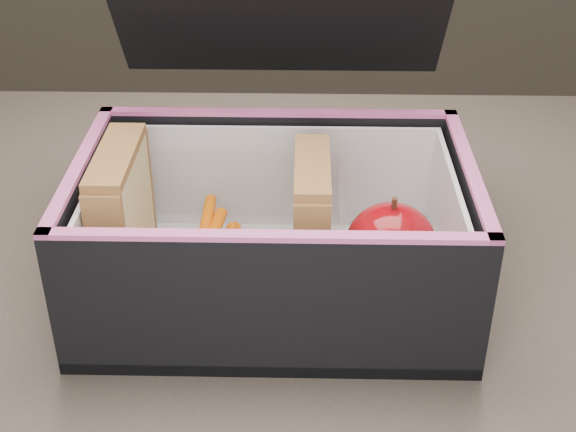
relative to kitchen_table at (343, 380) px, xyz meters
name	(u,v)px	position (x,y,z in m)	size (l,w,h in m)	color
kitchen_table	(343,380)	(0.00, 0.00, 0.00)	(1.20, 0.80, 0.75)	brown
lunch_bag	(275,221)	(-0.06, 0.01, 0.15)	(0.29, 0.30, 0.27)	black
plastic_tub	(218,239)	(-0.10, 0.00, 0.14)	(0.19, 0.13, 0.08)	white
sandwich_left	(123,217)	(-0.17, 0.00, 0.16)	(0.03, 0.10, 0.11)	#D5C081
sandwich_right	(311,223)	(-0.03, 0.00, 0.16)	(0.03, 0.09, 0.10)	#D5C081
carrot_sticks	(217,260)	(-0.10, 0.00, 0.12)	(0.05, 0.14, 0.03)	#CF5E00
paper_napkin	(382,276)	(0.03, 0.00, 0.11)	(0.07, 0.07, 0.01)	white
red_apple	(391,245)	(0.03, -0.01, 0.14)	(0.08, 0.08, 0.07)	maroon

